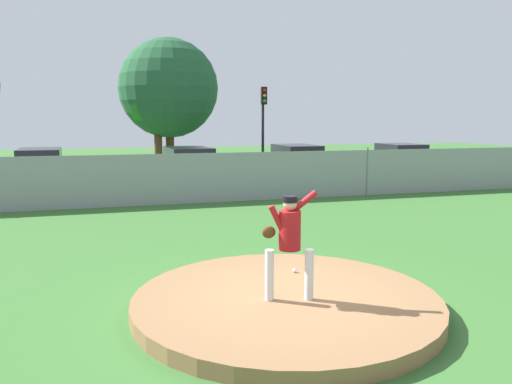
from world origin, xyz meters
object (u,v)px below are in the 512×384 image
Objects in this scene: traffic_cone_orange at (364,182)px; traffic_light_far at (263,115)px; parked_car_champagne at (189,168)px; baseball at (294,270)px; parked_car_charcoal at (296,164)px; pitcher_youth at (289,237)px; parked_car_silver at (41,170)px; parked_car_slate at (400,162)px.

traffic_light_far is at bearing 110.13° from traffic_cone_orange.
parked_car_champagne is at bearing 159.33° from traffic_cone_orange.
baseball is 14.66m from parked_car_charcoal.
parked_car_champagne is (0.20, 13.35, 0.54)m from baseball.
traffic_cone_orange is at bearing 57.16° from pitcher_youth.
baseball is 12.90m from traffic_cone_orange.
pitcher_youth is 15.99m from parked_car_silver.
pitcher_youth is 0.34× the size of parked_car_charcoal.
traffic_cone_orange is (7.71, 11.94, -0.92)m from pitcher_youth.
parked_car_silver is at bearing -162.34° from traffic_light_far.
parked_car_silver reaches higher than parked_car_champagne.
parked_car_slate is (10.49, 0.23, 0.00)m from parked_car_champagne.
baseball is 0.02× the size of parked_car_silver.
parked_car_silver is at bearing 178.86° from parked_car_slate.
baseball is 0.02× the size of parked_car_charcoal.
pitcher_youth is 0.39× the size of parked_car_slate.
parked_car_charcoal is 8.68× the size of traffic_cone_orange.
pitcher_youth is 0.35× the size of parked_car_silver.
parked_car_silver is 11.26m from traffic_light_far.
parked_car_silver reaches higher than traffic_cone_orange.
parked_car_champagne reaches higher than traffic_cone_orange.
baseball is 15.06m from parked_car_silver.
parked_car_silver is 13.30m from traffic_cone_orange.
traffic_light_far is at bearing 97.91° from parked_car_charcoal.
parked_car_champagne is 1.09× the size of parked_car_slate.
parked_car_slate is at bearing -0.87° from parked_car_charcoal.
baseball is 18.13m from traffic_light_far.
parked_car_charcoal is at bearing -82.09° from traffic_light_far.
traffic_light_far reaches higher than pitcher_youth.
parked_car_champagne is 7.44m from traffic_cone_orange.
parked_car_slate is at bearing 1.27° from parked_car_champagne.
baseball is at bearing -123.68° from traffic_cone_orange.
pitcher_youth is 19.31m from traffic_light_far.
parked_car_slate is (16.44, -0.33, -0.02)m from parked_car_silver.
baseball is at bearing -128.20° from parked_car_slate.
parked_car_charcoal is at bearing 3.57° from parked_car_champagne.
parked_car_slate is at bearing 51.80° from baseball.
baseball is 13.37m from parked_car_champagne.
baseball is (0.55, 1.21, -0.91)m from pitcher_youth.
traffic_cone_orange is at bearing -141.12° from parked_car_slate.
pitcher_youth reaches higher than baseball.
parked_car_champagne reaches higher than baseball.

